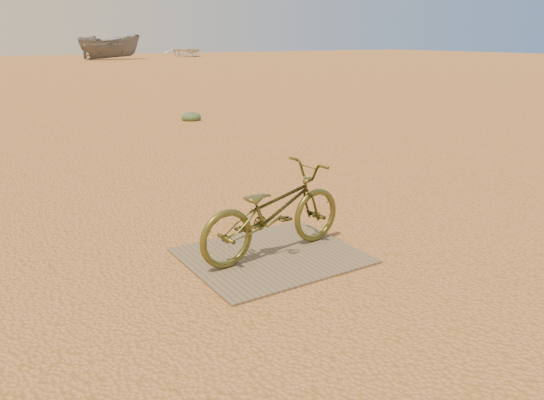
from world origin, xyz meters
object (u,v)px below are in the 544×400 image
plywood_board (272,256)px  bicycle (273,211)px  boat_mid_right (110,47)px  boat_far_right (186,51)px

plywood_board → bicycle: (0.03, 0.03, 0.41)m
bicycle → boat_mid_right: size_ratio=0.28×
plywood_board → boat_mid_right: bearing=75.7°
plywood_board → boat_mid_right: (11.28, 44.31, 1.05)m
boat_mid_right → boat_far_right: 9.49m
bicycle → boat_mid_right: bearing=-20.2°
boat_far_right → bicycle: bearing=-103.6°
plywood_board → bicycle: bicycle is taller
plywood_board → bicycle: bearing=44.2°
bicycle → boat_mid_right: boat_mid_right is taller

